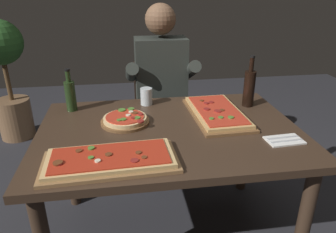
{
  "coord_description": "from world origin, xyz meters",
  "views": [
    {
      "loc": [
        -0.23,
        -1.51,
        1.48
      ],
      "look_at": [
        0.0,
        0.05,
        0.79
      ],
      "focal_mm": 33.57,
      "sensor_mm": 36.0,
      "label": 1
    }
  ],
  "objects_px": {
    "pizza_round_far": "(125,120)",
    "wine_bottle_dark": "(70,95)",
    "tumbler_near_camera": "(146,97)",
    "diner_chair": "(160,111)",
    "dining_table": "(169,144)",
    "oil_bottle_amber": "(249,87)",
    "pizza_rectangular_left": "(217,113)",
    "seated_diner": "(162,86)",
    "pizza_rectangular_front": "(110,160)",
    "potted_plant_corner": "(6,73)"
  },
  "relations": [
    {
      "from": "pizza_round_far",
      "to": "wine_bottle_dark",
      "type": "distance_m",
      "value": 0.4
    },
    {
      "from": "pizza_rectangular_left",
      "to": "seated_diner",
      "type": "xyz_separation_m",
      "value": [
        -0.25,
        0.6,
        -0.02
      ]
    },
    {
      "from": "pizza_round_far",
      "to": "oil_bottle_amber",
      "type": "xyz_separation_m",
      "value": [
        0.78,
        0.15,
        0.1
      ]
    },
    {
      "from": "oil_bottle_amber",
      "to": "tumbler_near_camera",
      "type": "relative_size",
      "value": 2.97
    },
    {
      "from": "wine_bottle_dark",
      "to": "oil_bottle_amber",
      "type": "relative_size",
      "value": 0.81
    },
    {
      "from": "pizza_rectangular_front",
      "to": "potted_plant_corner",
      "type": "xyz_separation_m",
      "value": [
        -1.01,
        1.87,
        -0.09
      ]
    },
    {
      "from": "dining_table",
      "to": "oil_bottle_amber",
      "type": "distance_m",
      "value": 0.64
    },
    {
      "from": "diner_chair",
      "to": "pizza_rectangular_front",
      "type": "bearing_deg",
      "value": -107.3
    },
    {
      "from": "diner_chair",
      "to": "seated_diner",
      "type": "relative_size",
      "value": 0.65
    },
    {
      "from": "wine_bottle_dark",
      "to": "oil_bottle_amber",
      "type": "height_order",
      "value": "oil_bottle_amber"
    },
    {
      "from": "dining_table",
      "to": "oil_bottle_amber",
      "type": "relative_size",
      "value": 4.36
    },
    {
      "from": "pizza_rectangular_left",
      "to": "pizza_round_far",
      "type": "xyz_separation_m",
      "value": [
        -0.54,
        -0.02,
        0.0
      ]
    },
    {
      "from": "wine_bottle_dark",
      "to": "seated_diner",
      "type": "bearing_deg",
      "value": 32.73
    },
    {
      "from": "pizza_rectangular_left",
      "to": "seated_diner",
      "type": "height_order",
      "value": "seated_diner"
    },
    {
      "from": "pizza_rectangular_front",
      "to": "oil_bottle_amber",
      "type": "relative_size",
      "value": 1.86
    },
    {
      "from": "wine_bottle_dark",
      "to": "tumbler_near_camera",
      "type": "height_order",
      "value": "wine_bottle_dark"
    },
    {
      "from": "dining_table",
      "to": "pizza_rectangular_front",
      "type": "height_order",
      "value": "pizza_rectangular_front"
    },
    {
      "from": "wine_bottle_dark",
      "to": "potted_plant_corner",
      "type": "height_order",
      "value": "potted_plant_corner"
    },
    {
      "from": "tumbler_near_camera",
      "to": "potted_plant_corner",
      "type": "distance_m",
      "value": 1.71
    },
    {
      "from": "pizza_round_far",
      "to": "diner_chair",
      "type": "xyz_separation_m",
      "value": [
        0.29,
        0.75,
        -0.27
      ]
    },
    {
      "from": "wine_bottle_dark",
      "to": "diner_chair",
      "type": "distance_m",
      "value": 0.87
    },
    {
      "from": "pizza_round_far",
      "to": "wine_bottle_dark",
      "type": "relative_size",
      "value": 1.04
    },
    {
      "from": "pizza_rectangular_left",
      "to": "wine_bottle_dark",
      "type": "height_order",
      "value": "wine_bottle_dark"
    },
    {
      "from": "pizza_round_far",
      "to": "seated_diner",
      "type": "relative_size",
      "value": 0.2
    },
    {
      "from": "pizza_rectangular_left",
      "to": "tumbler_near_camera",
      "type": "bearing_deg",
      "value": 148.22
    },
    {
      "from": "seated_diner",
      "to": "potted_plant_corner",
      "type": "relative_size",
      "value": 1.15
    },
    {
      "from": "pizza_rectangular_left",
      "to": "oil_bottle_amber",
      "type": "relative_size",
      "value": 1.7
    },
    {
      "from": "pizza_rectangular_left",
      "to": "wine_bottle_dark",
      "type": "bearing_deg",
      "value": 165.98
    },
    {
      "from": "dining_table",
      "to": "tumbler_near_camera",
      "type": "xyz_separation_m",
      "value": [
        -0.09,
        0.38,
        0.14
      ]
    },
    {
      "from": "pizza_rectangular_front",
      "to": "pizza_round_far",
      "type": "relative_size",
      "value": 2.21
    },
    {
      "from": "pizza_rectangular_left",
      "to": "tumbler_near_camera",
      "type": "distance_m",
      "value": 0.46
    },
    {
      "from": "potted_plant_corner",
      "to": "pizza_rectangular_left",
      "type": "bearing_deg",
      "value": -41.33
    },
    {
      "from": "dining_table",
      "to": "oil_bottle_amber",
      "type": "xyz_separation_m",
      "value": [
        0.54,
        0.26,
        0.22
      ]
    },
    {
      "from": "dining_table",
      "to": "diner_chair",
      "type": "xyz_separation_m",
      "value": [
        0.05,
        0.86,
        -0.16
      ]
    },
    {
      "from": "tumbler_near_camera",
      "to": "diner_chair",
      "type": "height_order",
      "value": "diner_chair"
    },
    {
      "from": "pizza_rectangular_front",
      "to": "potted_plant_corner",
      "type": "height_order",
      "value": "potted_plant_corner"
    },
    {
      "from": "seated_diner",
      "to": "dining_table",
      "type": "bearing_deg",
      "value": -94.26
    },
    {
      "from": "tumbler_near_camera",
      "to": "oil_bottle_amber",
      "type": "bearing_deg",
      "value": -10.36
    },
    {
      "from": "dining_table",
      "to": "potted_plant_corner",
      "type": "xyz_separation_m",
      "value": [
        -1.32,
        1.56,
        0.03
      ]
    },
    {
      "from": "diner_chair",
      "to": "pizza_rectangular_left",
      "type": "bearing_deg",
      "value": -71.08
    },
    {
      "from": "dining_table",
      "to": "pizza_rectangular_left",
      "type": "relative_size",
      "value": 2.56
    },
    {
      "from": "dining_table",
      "to": "potted_plant_corner",
      "type": "relative_size",
      "value": 1.21
    },
    {
      "from": "pizza_rectangular_front",
      "to": "oil_bottle_amber",
      "type": "bearing_deg",
      "value": 33.72
    },
    {
      "from": "seated_diner",
      "to": "potted_plant_corner",
      "type": "distance_m",
      "value": 1.6
    },
    {
      "from": "oil_bottle_amber",
      "to": "dining_table",
      "type": "bearing_deg",
      "value": -154.36
    },
    {
      "from": "seated_diner",
      "to": "potted_plant_corner",
      "type": "xyz_separation_m",
      "value": [
        -1.38,
        0.82,
        -0.07
      ]
    },
    {
      "from": "pizza_rectangular_front",
      "to": "pizza_rectangular_left",
      "type": "height_order",
      "value": "pizza_rectangular_front"
    },
    {
      "from": "pizza_rectangular_left",
      "to": "wine_bottle_dark",
      "type": "distance_m",
      "value": 0.88
    },
    {
      "from": "pizza_rectangular_left",
      "to": "potted_plant_corner",
      "type": "distance_m",
      "value": 2.16
    },
    {
      "from": "pizza_rectangular_left",
      "to": "oil_bottle_amber",
      "type": "bearing_deg",
      "value": 28.05
    }
  ]
}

